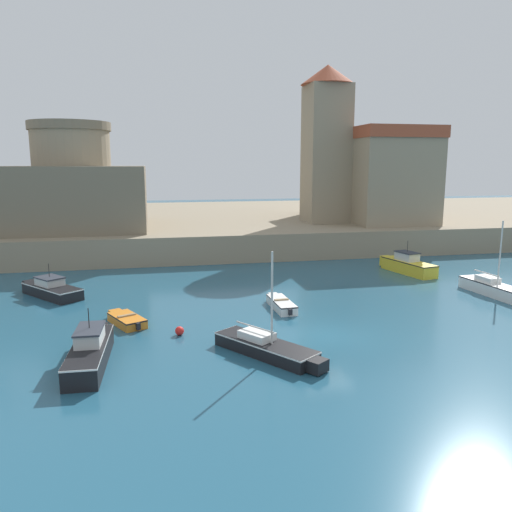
% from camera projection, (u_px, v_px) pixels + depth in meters
% --- Properties ---
extents(ground_plane, '(200.00, 200.00, 0.00)m').
position_uv_depth(ground_plane, '(327.00, 335.00, 25.74)').
color(ground_plane, '#235670').
extents(quay_seawall, '(120.00, 40.00, 2.50)m').
position_uv_depth(quay_seawall, '(221.00, 223.00, 63.45)').
color(quay_seawall, gray).
rests_on(quay_seawall, ground).
extents(motorboat_black_0, '(1.65, 6.22, 2.52)m').
position_uv_depth(motorboat_black_0, '(90.00, 350.00, 21.96)').
color(motorboat_black_0, black).
rests_on(motorboat_black_0, ground).
extents(motorboat_black_1, '(4.59, 5.22, 2.21)m').
position_uv_depth(motorboat_black_1, '(51.00, 289.00, 33.25)').
color(motorboat_black_1, black).
rests_on(motorboat_black_1, ground).
extents(sailboat_white_2, '(1.75, 5.86, 5.08)m').
position_uv_depth(sailboat_white_2, '(494.00, 288.00, 33.45)').
color(sailboat_white_2, white).
rests_on(sailboat_white_2, ground).
extents(dinghy_white_3, '(1.16, 3.99, 0.62)m').
position_uv_depth(dinghy_white_3, '(281.00, 304.00, 30.44)').
color(dinghy_white_3, white).
rests_on(dinghy_white_3, ground).
extents(motorboat_yellow_4, '(2.55, 5.89, 2.61)m').
position_uv_depth(motorboat_yellow_4, '(407.00, 265.00, 40.41)').
color(motorboat_yellow_4, yellow).
rests_on(motorboat_yellow_4, ground).
extents(dinghy_orange_5, '(2.27, 3.32, 0.57)m').
position_uv_depth(dinghy_orange_5, '(126.00, 319.00, 27.44)').
color(dinghy_orange_5, orange).
rests_on(dinghy_orange_5, ground).
extents(sailboat_black_6, '(4.37, 5.56, 4.91)m').
position_uv_depth(sailboat_black_6, '(267.00, 347.00, 22.99)').
color(sailboat_black_6, black).
rests_on(sailboat_black_6, ground).
extents(mooring_buoy, '(0.46, 0.46, 0.46)m').
position_uv_depth(mooring_buoy, '(180.00, 331.00, 25.69)').
color(mooring_buoy, red).
rests_on(mooring_buoy, ground).
extents(church, '(13.30, 17.81, 16.26)m').
position_uv_depth(church, '(362.00, 169.00, 56.19)').
color(church, gray).
rests_on(church, quay_seawall).
extents(fortress, '(13.76, 13.76, 10.14)m').
position_uv_depth(fortress, '(74.00, 190.00, 48.70)').
color(fortress, '#796C57').
rests_on(fortress, quay_seawall).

